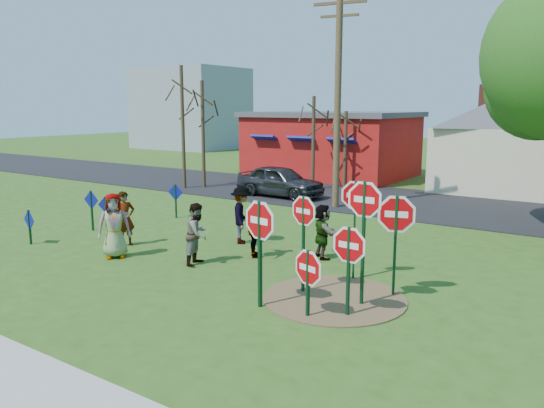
% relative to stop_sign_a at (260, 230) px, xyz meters
% --- Properties ---
extents(ground, '(120.00, 120.00, 0.00)m').
position_rel_stop_sign_a_xyz_m(ground, '(-3.39, 2.30, -1.69)').
color(ground, '#2C5017').
rests_on(ground, ground).
extents(road, '(120.00, 7.50, 0.04)m').
position_rel_stop_sign_a_xyz_m(road, '(-3.39, 13.80, -1.67)').
color(road, black).
rests_on(road, ground).
extents(dirt_patch, '(3.20, 3.20, 0.03)m').
position_rel_stop_sign_a_xyz_m(dirt_patch, '(1.11, 1.30, -1.67)').
color(dirt_patch, brown).
rests_on(dirt_patch, ground).
extents(red_building, '(9.40, 7.69, 3.90)m').
position_rel_stop_sign_a_xyz_m(red_building, '(-8.89, 20.29, 0.28)').
color(red_building, '#A11610').
rests_on(red_building, ground).
extents(cream_house, '(9.40, 9.40, 6.50)m').
position_rel_stop_sign_a_xyz_m(cream_house, '(2.11, 20.30, 1.24)').
color(cream_house, beige).
rests_on(cream_house, ground).
extents(distant_building, '(10.00, 8.00, 8.00)m').
position_rel_stop_sign_a_xyz_m(distant_building, '(-31.39, 32.30, 2.31)').
color(distant_building, '#8C939E').
rests_on(distant_building, ground).
extents(stop_sign_a, '(1.13, 0.23, 2.46)m').
position_rel_stop_sign_a_xyz_m(stop_sign_a, '(0.00, 0.00, 0.00)').
color(stop_sign_a, '#0F3A1E').
rests_on(stop_sign_a, ground).
extents(stop_sign_b, '(0.87, 0.41, 2.60)m').
position_rel_stop_sign_a_xyz_m(stop_sign_b, '(0.86, 2.80, 0.20)').
color(stop_sign_b, '#0F3A1E').
rests_on(stop_sign_b, ground).
extents(stop_sign_c, '(1.06, 0.07, 2.85)m').
position_rel_stop_sign_a_xyz_m(stop_sign_c, '(1.76, 1.31, 0.32)').
color(stop_sign_c, '#0F3A1E').
rests_on(stop_sign_c, ground).
extents(stop_sign_d, '(1.10, 0.37, 2.46)m').
position_rel_stop_sign_a_xyz_m(stop_sign_d, '(2.11, 2.26, 0.04)').
color(stop_sign_d, '#0F3A1E').
rests_on(stop_sign_d, ground).
extents(stop_sign_e, '(0.98, 0.29, 1.55)m').
position_rel_stop_sign_a_xyz_m(stop_sign_e, '(1.13, 0.08, -0.72)').
color(stop_sign_e, '#0F3A1E').
rests_on(stop_sign_e, ground).
extents(stop_sign_f, '(1.02, 0.09, 2.01)m').
position_rel_stop_sign_a_xyz_m(stop_sign_f, '(1.78, 0.58, -0.30)').
color(stop_sign_f, '#0F3A1E').
rests_on(stop_sign_f, ground).
extents(stop_sign_g, '(0.91, 0.18, 2.38)m').
position_rel_stop_sign_a_xyz_m(stop_sign_g, '(0.31, 1.28, -0.02)').
color(stop_sign_g, '#0F3A1E').
rests_on(stop_sign_g, ground).
extents(blue_diamond_a, '(0.66, 0.10, 1.10)m').
position_rel_stop_sign_a_xyz_m(blue_diamond_a, '(-8.94, 0.28, -1.02)').
color(blue_diamond_a, '#0F3A1E').
rests_on(blue_diamond_a, ground).
extents(blue_diamond_b, '(0.66, 0.09, 1.41)m').
position_rel_stop_sign_a_xyz_m(blue_diamond_b, '(-8.89, 2.56, -0.81)').
color(blue_diamond_b, '#0F3A1E').
rests_on(blue_diamond_b, ground).
extents(blue_diamond_c, '(0.60, 0.19, 1.10)m').
position_rel_stop_sign_a_xyz_m(blue_diamond_c, '(-8.97, 3.21, -1.02)').
color(blue_diamond_c, '#0F3A1E').
rests_on(blue_diamond_c, ground).
extents(blue_diamond_d, '(0.63, 0.17, 1.32)m').
position_rel_stop_sign_a_xyz_m(blue_diamond_d, '(-7.97, 5.70, -0.87)').
color(blue_diamond_d, '#0F3A1E').
rests_on(blue_diamond_d, ground).
extents(person_a, '(1.03, 1.07, 1.85)m').
position_rel_stop_sign_a_xyz_m(person_a, '(-5.59, 0.79, -0.76)').
color(person_a, navy).
rests_on(person_a, ground).
extents(person_b, '(0.59, 0.72, 1.69)m').
position_rel_stop_sign_a_xyz_m(person_b, '(-6.36, 1.84, -0.84)').
color(person_b, '#2D765F').
rests_on(person_b, ground).
extents(person_c, '(0.82, 0.95, 1.69)m').
position_rel_stop_sign_a_xyz_m(person_c, '(-3.22, 1.63, -0.84)').
color(person_c, brown).
rests_on(person_c, ground).
extents(person_d, '(1.21, 1.34, 1.81)m').
position_rel_stop_sign_a_xyz_m(person_d, '(-3.57, 4.08, -0.79)').
color(person_d, '#2F2E33').
rests_on(person_d, ground).
extents(person_e, '(0.92, 0.97, 1.61)m').
position_rel_stop_sign_a_xyz_m(person_e, '(-2.31, 3.02, -0.88)').
color(person_e, '#4F2B5C').
rests_on(person_e, ground).
extents(person_f, '(1.39, 1.28, 1.55)m').
position_rel_stop_sign_a_xyz_m(person_f, '(-0.67, 4.00, -0.91)').
color(person_f, '#23582B').
rests_on(person_f, ground).
extents(suv, '(4.36, 1.91, 1.46)m').
position_rel_stop_sign_a_xyz_m(suv, '(-7.25, 11.94, -0.92)').
color(suv, '#313136').
rests_on(suv, road).
extents(utility_pole, '(2.15, 0.51, 8.86)m').
position_rel_stop_sign_a_xyz_m(utility_pole, '(-3.85, 11.02, 2.98)').
color(utility_pole, '#4C3823').
rests_on(utility_pole, ground).
extents(bare_tree_west, '(1.80, 1.80, 5.53)m').
position_rel_stop_sign_a_xyz_m(bare_tree_west, '(-12.14, 12.12, 1.89)').
color(bare_tree_west, '#382819').
rests_on(bare_tree_west, ground).
extents(bare_tree_east, '(1.80, 1.80, 3.99)m').
position_rel_stop_sign_a_xyz_m(bare_tree_east, '(-5.99, 16.22, 0.89)').
color(bare_tree_east, '#382819').
rests_on(bare_tree_east, ground).
extents(bare_tree_mid, '(1.80, 1.80, 6.27)m').
position_rel_stop_sign_a_xyz_m(bare_tree_mid, '(-12.85, 11.39, 2.37)').
color(bare_tree_mid, '#382819').
rests_on(bare_tree_mid, ground).
extents(bare_tree_extra, '(1.80, 1.80, 4.74)m').
position_rel_stop_sign_a_xyz_m(bare_tree_extra, '(-7.10, 14.80, 1.38)').
color(bare_tree_extra, '#382819').
rests_on(bare_tree_extra, ground).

